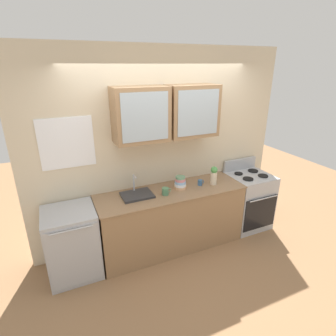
# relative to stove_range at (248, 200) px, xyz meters

# --- Properties ---
(ground_plane) EXTENTS (10.00, 10.00, 0.00)m
(ground_plane) POSITION_rel_stove_range_xyz_m (-1.35, -0.00, -0.45)
(ground_plane) COLOR #936B47
(back_wall_unit) EXTENTS (3.70, 0.45, 2.73)m
(back_wall_unit) POSITION_rel_stove_range_xyz_m (-1.36, 0.31, 1.05)
(back_wall_unit) COLOR beige
(back_wall_unit) RESTS_ON ground_plane
(counter) EXTENTS (2.06, 0.64, 0.88)m
(counter) POSITION_rel_stove_range_xyz_m (-1.35, -0.00, -0.01)
(counter) COLOR #93704C
(counter) RESTS_ON ground_plane
(stove_range) EXTENTS (0.64, 0.65, 1.06)m
(stove_range) POSITION_rel_stove_range_xyz_m (0.00, 0.00, 0.00)
(stove_range) COLOR #ADAFB5
(stove_range) RESTS_ON ground_plane
(sink_faucet) EXTENTS (0.40, 0.31, 0.26)m
(sink_faucet) POSITION_rel_stove_range_xyz_m (-1.83, 0.05, 0.46)
(sink_faucet) COLOR #2D2D30
(sink_faucet) RESTS_ON counter
(bowl_stack) EXTENTS (0.17, 0.17, 0.18)m
(bowl_stack) POSITION_rel_stove_range_xyz_m (-1.21, 0.03, 0.51)
(bowl_stack) COLOR #E0AD7F
(bowl_stack) RESTS_ON counter
(vase) EXTENTS (0.10, 0.10, 0.27)m
(vase) POSITION_rel_stove_range_xyz_m (-0.71, -0.04, 0.57)
(vase) COLOR beige
(vase) RESTS_ON counter
(cup_near_sink) EXTENTS (0.13, 0.09, 0.10)m
(cup_near_sink) POSITION_rel_stove_range_xyz_m (-1.47, -0.07, 0.48)
(cup_near_sink) COLOR #4C7F59
(cup_near_sink) RESTS_ON counter
(cup_near_bowls) EXTENTS (0.10, 0.07, 0.08)m
(cup_near_bowls) POSITION_rel_stove_range_xyz_m (-0.90, 0.01, 0.47)
(cup_near_bowls) COLOR #38608C
(cup_near_bowls) RESTS_ON counter
(dishwasher) EXTENTS (0.61, 0.62, 0.88)m
(dishwasher) POSITION_rel_stove_range_xyz_m (-2.69, -0.00, -0.01)
(dishwasher) COLOR #ADAFB5
(dishwasher) RESTS_ON ground_plane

